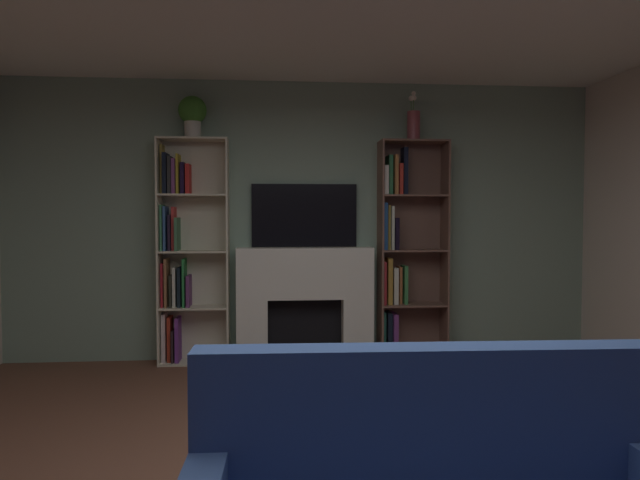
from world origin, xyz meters
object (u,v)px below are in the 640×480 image
Objects in this scene: bookshelf_right at (403,252)px; fireplace at (305,300)px; bookshelf_left at (185,252)px; potted_plant at (193,113)px; vase_with_flowers at (413,124)px; tv at (304,215)px.

fireplace is at bearing -178.56° from bookshelf_right.
potted_plant is (0.09, -0.05, 1.31)m from bookshelf_left.
fireplace is 0.66× the size of bookshelf_left.
bookshelf_left is 2.53m from vase_with_flowers.
fireplace is 1.38× the size of tv.
bookshelf_right reaches higher than tv.
tv is 0.48× the size of bookshelf_right.
fireplace is 1.08m from bookshelf_right.
vase_with_flowers is at bearing -6.48° from tv.
bookshelf_left is at bearing 179.86° from bookshelf_right.
potted_plant is at bearing -178.78° from bookshelf_right.
bookshelf_right is at bearing 153.31° from vase_with_flowers.
bookshelf_left reaches higher than tv.
fireplace is at bearing -90.00° from tv.
vase_with_flowers reaches higher than potted_plant.
tv is at bearing 6.45° from potted_plant.
bookshelf_right is 4.50× the size of vase_with_flowers.
bookshelf_right is (0.97, -0.08, -0.36)m from tv.
fireplace is 0.83m from tv.
tv is at bearing 173.52° from vase_with_flowers.
vase_with_flowers is at bearing -26.69° from bookshelf_right.
potted_plant reaches higher than fireplace.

